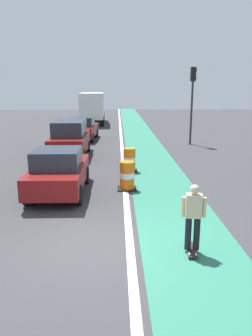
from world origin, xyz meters
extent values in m
plane|color=#38383A|center=(0.00, 0.00, 0.00)|extent=(100.00, 100.00, 0.00)
cube|color=#2D755B|center=(2.40, 12.00, 0.00)|extent=(2.50, 80.00, 0.01)
cube|color=silver|center=(0.90, 12.00, 0.01)|extent=(0.20, 80.00, 0.01)
cube|color=black|center=(2.37, -0.39, 0.07)|extent=(0.32, 0.82, 0.02)
cylinder|color=silver|center=(2.32, -0.12, 0.06)|extent=(0.05, 0.11, 0.11)
cylinder|color=silver|center=(2.48, -0.14, 0.06)|extent=(0.05, 0.11, 0.11)
cylinder|color=silver|center=(2.26, -0.64, 0.06)|extent=(0.05, 0.11, 0.11)
cylinder|color=silver|center=(2.41, -0.66, 0.06)|extent=(0.05, 0.11, 0.11)
cylinder|color=black|center=(2.27, -0.37, 0.49)|extent=(0.15, 0.15, 0.82)
cylinder|color=black|center=(2.46, -0.40, 0.49)|extent=(0.15, 0.15, 0.82)
cube|color=beige|center=(2.37, -0.39, 1.18)|extent=(0.39, 0.26, 0.56)
cylinder|color=beige|center=(2.13, -0.36, 1.15)|extent=(0.09, 0.09, 0.48)
cylinder|color=beige|center=(2.60, -0.42, 1.15)|extent=(0.09, 0.09, 0.48)
sphere|color=beige|center=(2.37, -0.39, 1.58)|extent=(0.22, 0.22, 0.22)
cube|color=maroon|center=(-1.55, 4.25, 0.70)|extent=(1.85, 4.11, 0.72)
cube|color=#232D38|center=(-1.56, 4.00, 1.38)|extent=(1.63, 1.73, 0.64)
cylinder|color=black|center=(-2.37, 5.53, 0.34)|extent=(0.28, 0.68, 0.68)
cylinder|color=black|center=(-0.73, 5.52, 0.34)|extent=(0.28, 0.68, 0.68)
cylinder|color=black|center=(-2.38, 2.98, 0.34)|extent=(0.28, 0.68, 0.68)
cylinder|color=black|center=(-0.74, 2.98, 0.34)|extent=(0.28, 0.68, 0.68)
cube|color=maroon|center=(-2.05, 10.85, 0.79)|extent=(1.86, 4.61, 0.90)
cube|color=#232D38|center=(-2.05, 10.85, 1.64)|extent=(1.63, 2.86, 0.80)
cylinder|color=black|center=(-2.87, 12.28, 0.34)|extent=(0.28, 0.68, 0.68)
cylinder|color=black|center=(-1.23, 12.27, 0.34)|extent=(0.28, 0.68, 0.68)
cylinder|color=black|center=(-2.88, 9.42, 0.34)|extent=(0.28, 0.68, 0.68)
cylinder|color=black|center=(-1.24, 9.42, 0.34)|extent=(0.28, 0.68, 0.68)
cube|color=maroon|center=(-1.95, 16.90, 0.70)|extent=(2.07, 4.20, 0.72)
cube|color=#232D38|center=(-1.96, 16.65, 1.38)|extent=(1.71, 1.81, 0.64)
cylinder|color=black|center=(-2.69, 18.21, 0.34)|extent=(0.32, 0.69, 0.68)
cylinder|color=black|center=(-1.05, 18.12, 0.34)|extent=(0.32, 0.69, 0.68)
cylinder|color=black|center=(-2.84, 15.67, 0.34)|extent=(0.32, 0.69, 0.68)
cylinder|color=black|center=(-1.20, 15.58, 0.34)|extent=(0.32, 0.69, 0.68)
cylinder|color=orange|center=(0.96, 4.65, 0.25)|extent=(0.56, 0.56, 0.42)
cylinder|color=white|center=(0.96, 4.65, 0.57)|extent=(0.57, 0.57, 0.21)
cylinder|color=orange|center=(0.96, 4.65, 0.88)|extent=(0.56, 0.56, 0.42)
cube|color=black|center=(0.96, 4.65, 0.02)|extent=(0.73, 0.73, 0.04)
cylinder|color=orange|center=(1.16, 7.42, 0.25)|extent=(0.56, 0.56, 0.42)
cylinder|color=white|center=(1.16, 7.42, 0.57)|extent=(0.57, 0.57, 0.21)
cylinder|color=orange|center=(1.16, 7.42, 0.88)|extent=(0.56, 0.56, 0.42)
cube|color=black|center=(1.16, 7.42, 0.02)|extent=(0.73, 0.73, 0.04)
cube|color=silver|center=(-1.96, 26.93, 1.98)|extent=(2.44, 5.65, 2.50)
cube|color=#B21E19|center=(-2.05, 30.78, 1.53)|extent=(2.25, 1.95, 2.10)
cylinder|color=black|center=(-3.08, 30.56, 0.48)|extent=(0.32, 0.97, 0.96)
cylinder|color=black|center=(-1.02, 30.61, 0.48)|extent=(0.32, 0.97, 0.96)
cylinder|color=black|center=(-2.95, 25.51, 0.48)|extent=(0.32, 0.97, 0.96)
cylinder|color=black|center=(-0.89, 25.56, 0.48)|extent=(0.32, 0.97, 0.96)
cylinder|color=#2D2D2D|center=(5.60, 14.73, 2.10)|extent=(0.14, 0.14, 4.20)
cube|color=black|center=(5.60, 14.73, 4.65)|extent=(0.32, 0.32, 0.90)
sphere|color=red|center=(5.77, 14.73, 4.91)|extent=(0.16, 0.16, 0.16)
sphere|color=green|center=(5.77, 14.73, 4.39)|extent=(0.16, 0.16, 0.16)
camera|label=1|loc=(0.60, -7.54, 3.87)|focal=35.23mm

